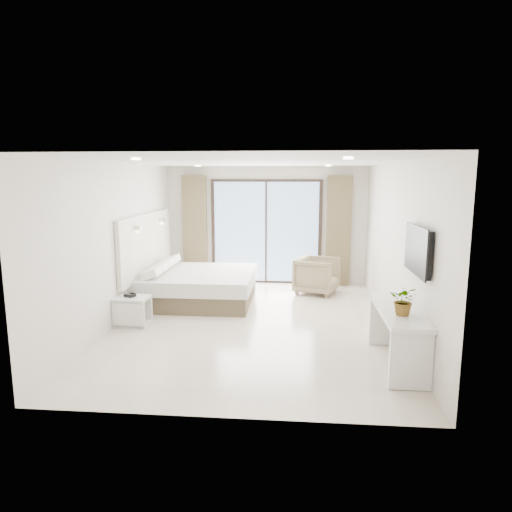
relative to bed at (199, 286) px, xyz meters
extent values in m
plane|color=beige|center=(1.23, -1.30, -0.32)|extent=(6.20, 6.20, 0.00)
cube|color=silver|center=(1.23, 1.80, 1.03)|extent=(4.60, 0.02, 2.70)
cube|color=silver|center=(1.23, -4.40, 1.03)|extent=(4.60, 0.02, 2.70)
cube|color=silver|center=(-1.07, -1.30, 1.03)|extent=(0.02, 6.20, 2.70)
cube|color=silver|center=(3.53, -1.30, 1.03)|extent=(0.02, 6.20, 2.70)
cube|color=white|center=(1.23, -1.30, 2.38)|extent=(4.60, 6.20, 0.02)
cube|color=white|center=(-1.02, 0.00, 0.83)|extent=(0.08, 3.00, 1.20)
cube|color=black|center=(3.48, -2.86, 1.23)|extent=(0.06, 1.00, 0.58)
cube|color=black|center=(3.44, -2.86, 1.23)|extent=(0.02, 1.04, 0.62)
cube|color=black|center=(1.23, 1.77, 0.88)|extent=(2.56, 0.04, 2.42)
cube|color=#88AADA|center=(1.23, 1.74, 0.88)|extent=(2.40, 0.01, 2.30)
cube|color=brown|center=(-0.42, 1.66, 0.93)|extent=(0.55, 0.14, 2.50)
cube|color=brown|center=(2.88, 1.66, 0.93)|extent=(0.55, 0.14, 2.50)
cylinder|color=white|center=(-0.07, -3.10, 2.36)|extent=(0.12, 0.12, 0.02)
cylinder|color=white|center=(2.53, -3.10, 2.36)|extent=(0.12, 0.12, 0.02)
cylinder|color=white|center=(-0.07, 0.50, 2.36)|extent=(0.12, 0.12, 0.02)
cylinder|color=white|center=(2.53, 0.50, 2.36)|extent=(0.12, 0.12, 0.02)
cube|color=brown|center=(0.02, 0.00, -0.15)|extent=(2.07, 1.97, 0.33)
cube|color=silver|center=(0.02, 0.00, 0.15)|extent=(2.15, 2.05, 0.27)
cube|color=white|center=(-0.72, -0.67, 0.35)|extent=(0.28, 0.41, 0.14)
cube|color=white|center=(-0.72, -0.23, 0.35)|extent=(0.28, 0.41, 0.14)
cube|color=white|center=(-0.72, 0.23, 0.35)|extent=(0.28, 0.41, 0.14)
cube|color=white|center=(-0.72, 0.67, 0.35)|extent=(0.28, 0.41, 0.14)
cube|color=silver|center=(-0.79, -1.56, 0.15)|extent=(0.55, 0.46, 0.05)
cube|color=silver|center=(-0.79, -1.56, -0.29)|extent=(0.55, 0.46, 0.05)
cube|color=silver|center=(-0.79, -1.76, -0.07)|extent=(0.53, 0.07, 0.44)
cube|color=silver|center=(-0.79, -1.37, -0.07)|extent=(0.53, 0.07, 0.44)
cube|color=black|center=(-0.82, -1.55, 0.20)|extent=(0.20, 0.18, 0.05)
cube|color=silver|center=(3.27, -2.86, 0.42)|extent=(0.51, 1.62, 0.06)
cube|color=silver|center=(3.27, -3.59, 0.04)|extent=(0.49, 0.06, 0.71)
cube|color=silver|center=(3.27, -2.13, 0.04)|extent=(0.49, 0.06, 0.71)
imported|color=#33662D|center=(3.27, -3.13, 0.60)|extent=(0.46, 0.48, 0.29)
imported|color=#8F805D|center=(2.39, 0.88, 0.11)|extent=(0.99, 1.02, 0.85)
camera|label=1|loc=(1.93, -8.72, 2.15)|focal=32.00mm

